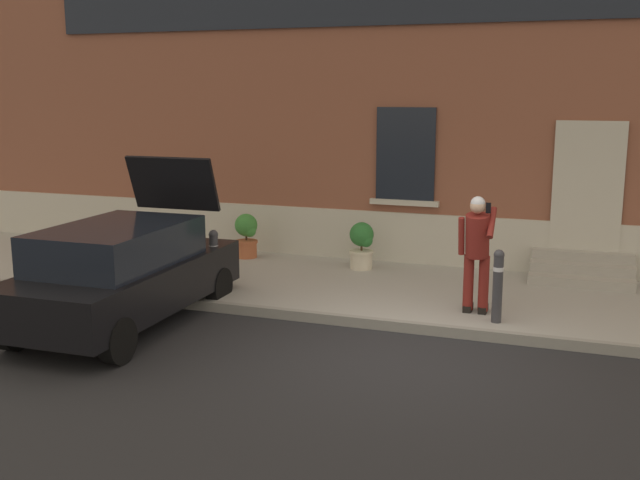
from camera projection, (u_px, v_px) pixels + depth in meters
ground_plane at (401, 355)px, 9.78m from camera, size 80.00×80.00×0.00m
sidewalk at (442, 295)px, 12.35m from camera, size 24.00×3.60×0.15m
curb_edge at (417, 328)px, 10.64m from camera, size 24.00×0.12×0.15m
building_facade at (474, 69)px, 13.93m from camera, size 24.00×1.52×7.50m
entrance_stoop at (582, 270)px, 12.92m from camera, size 1.69×0.96×0.48m
hatchback_car_black at (124, 272)px, 10.85m from camera, size 1.83×4.08×2.34m
bollard_near_person at (498, 283)px, 10.55m from camera, size 0.15×0.15×1.04m
bollard_far_left at (214, 260)px, 12.01m from camera, size 0.15×0.15×1.04m
person_on_phone at (477, 247)px, 10.87m from camera, size 0.51×0.51×1.74m
planter_terracotta at (247, 234)px, 14.67m from camera, size 0.44×0.44×0.86m
planter_cream at (362, 244)px, 13.73m from camera, size 0.44×0.44×0.86m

